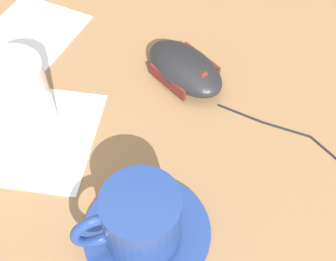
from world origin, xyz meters
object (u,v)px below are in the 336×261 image
coffee_cup (139,218)px  computer_mouse (185,68)px  saucer (147,230)px  drinking_glass (17,102)px

coffee_cup → computer_mouse: coffee_cup is taller
saucer → coffee_cup: coffee_cup is taller
computer_mouse → drinking_glass: bearing=33.3°
saucer → coffee_cup: 0.04m
coffee_cup → drinking_glass: bearing=-35.6°
saucer → coffee_cup: bearing=53.6°
computer_mouse → drinking_glass: (0.17, 0.11, 0.03)m
coffee_cup → computer_mouse: size_ratio=0.77×
coffee_cup → drinking_glass: size_ratio=1.01×
saucer → coffee_cup: size_ratio=1.30×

